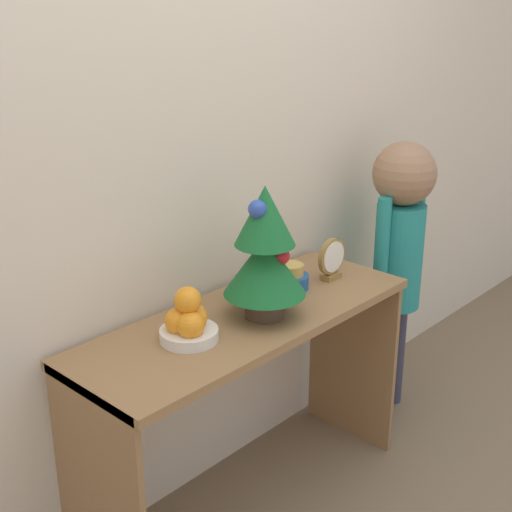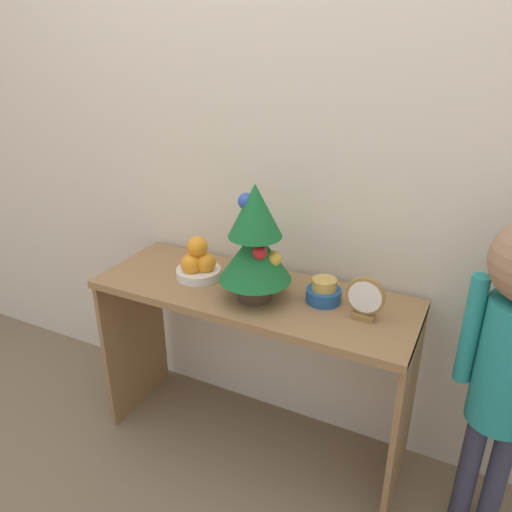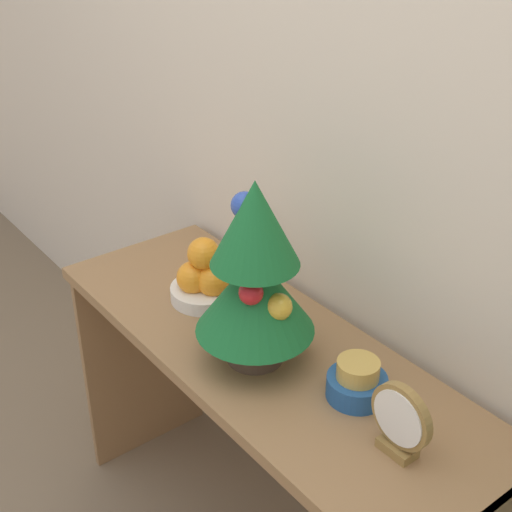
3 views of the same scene
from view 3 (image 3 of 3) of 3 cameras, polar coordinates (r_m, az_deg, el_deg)
name	(u,v)px [view 3 (image 3 of 3)]	position (r m, az deg, el deg)	size (l,w,h in m)	color
back_wall	(360,96)	(1.55, 8.33, 12.57)	(7.00, 0.05, 2.50)	beige
console_table	(262,399)	(1.73, 0.47, -11.37)	(1.20, 0.43, 0.72)	olive
mini_tree	(255,273)	(1.46, -0.09, -1.33)	(0.26, 0.26, 0.42)	#4C3828
fruit_bowl	(204,278)	(1.76, -4.15, -1.76)	(0.17, 0.17, 0.17)	silver
singing_bowl	(357,382)	(1.48, 8.09, -9.94)	(0.12, 0.12, 0.09)	#235189
desk_clock	(400,421)	(1.34, 11.46, -12.83)	(0.13, 0.04, 0.15)	olive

